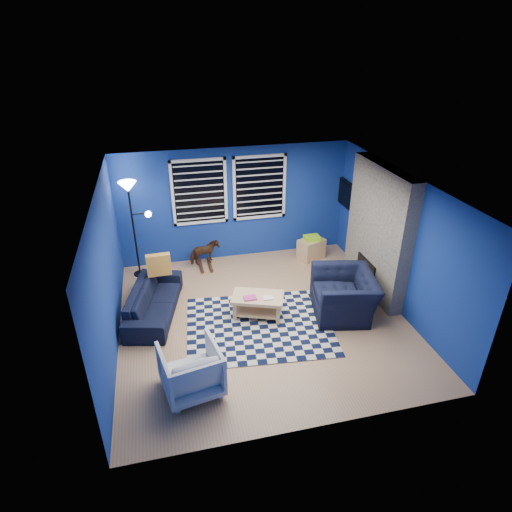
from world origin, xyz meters
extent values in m
plane|color=tan|center=(0.00, 0.00, 0.00)|extent=(5.00, 5.00, 0.00)
plane|color=white|center=(0.00, 0.00, 2.50)|extent=(5.00, 5.00, 0.00)
plane|color=navy|center=(0.00, 2.50, 1.25)|extent=(5.00, 0.00, 5.00)
plane|color=navy|center=(-2.50, 0.00, 1.25)|extent=(0.00, 5.00, 5.00)
plane|color=navy|center=(2.50, 0.00, 1.25)|extent=(0.00, 5.00, 5.00)
cube|color=gray|center=(2.37, 0.50, 1.25)|extent=(0.26, 2.00, 2.50)
cube|color=black|center=(2.23, 0.50, 0.35)|extent=(0.04, 0.70, 0.60)
cube|color=gray|center=(2.10, 0.50, 0.04)|extent=(0.50, 1.20, 0.08)
cube|color=black|center=(-0.75, 2.48, 1.60)|extent=(1.05, 0.02, 1.30)
cube|color=white|center=(-0.75, 2.47, 2.28)|extent=(1.17, 0.05, 0.06)
cube|color=white|center=(-0.75, 2.47, 0.92)|extent=(1.17, 0.05, 0.06)
cube|color=black|center=(0.55, 2.48, 1.60)|extent=(1.05, 0.02, 1.30)
cube|color=white|center=(0.55, 2.47, 2.28)|extent=(1.17, 0.05, 0.06)
cube|color=white|center=(0.55, 2.47, 0.92)|extent=(1.17, 0.05, 0.06)
cube|color=black|center=(2.45, 2.00, 1.40)|extent=(0.06, 1.00, 0.58)
cube|color=black|center=(2.42, 2.00, 1.40)|extent=(0.01, 0.92, 0.50)
cube|color=black|center=(-0.12, -0.22, 0.01)|extent=(2.69, 2.24, 0.02)
imported|color=black|center=(-1.87, 0.59, 0.27)|extent=(1.99, 1.15, 0.55)
imported|color=black|center=(1.47, -0.17, 0.39)|extent=(1.37, 1.25, 0.78)
imported|color=gray|center=(-1.41, -1.45, 0.37)|extent=(0.93, 0.95, 0.74)
imported|color=#4D2E18|center=(-0.75, 2.13, 0.34)|extent=(0.46, 0.69, 0.54)
cube|color=tan|center=(-0.07, 0.07, 0.40)|extent=(1.03, 0.81, 0.06)
cube|color=tan|center=(-0.07, 0.07, 0.12)|extent=(0.93, 0.71, 0.03)
cube|color=#AD3173|center=(-0.22, 0.02, 0.45)|extent=(0.26, 0.23, 0.03)
cube|color=silver|center=(0.08, -0.05, 0.45)|extent=(0.21, 0.19, 0.03)
cube|color=tan|center=(-0.45, -0.13, 0.19)|extent=(0.08, 0.08, 0.36)
cube|color=tan|center=(0.31, -0.13, 0.19)|extent=(0.08, 0.08, 0.36)
cube|color=tan|center=(-0.45, 0.27, 0.19)|extent=(0.08, 0.08, 0.36)
cube|color=tan|center=(0.31, 0.27, 0.19)|extent=(0.08, 0.08, 0.36)
cube|color=tan|center=(1.63, 1.96, 0.23)|extent=(0.66, 0.56, 0.47)
cube|color=black|center=(1.63, 1.96, 0.23)|extent=(0.58, 0.49, 0.37)
cube|color=#9CE81B|center=(1.63, 1.96, 0.51)|extent=(0.41, 0.37, 0.09)
cylinder|color=black|center=(-2.15, 2.12, 0.02)|extent=(0.26, 0.26, 0.03)
cylinder|color=black|center=(-2.15, 2.12, 0.96)|extent=(0.04, 0.04, 1.90)
cone|color=white|center=(-2.15, 2.12, 1.95)|extent=(0.34, 0.34, 0.19)
sphere|color=white|center=(-1.83, 2.06, 1.37)|extent=(0.13, 0.13, 0.13)
cube|color=orange|center=(-1.72, 1.04, 0.76)|extent=(0.45, 0.15, 0.42)
camera|label=1|loc=(-1.58, -6.11, 4.59)|focal=30.00mm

